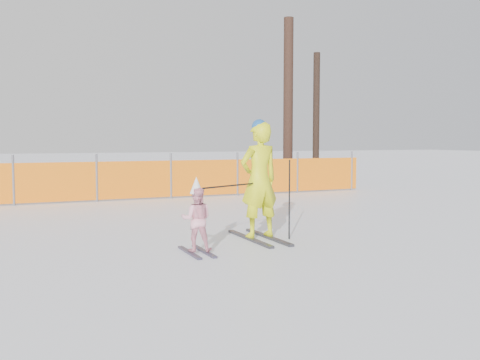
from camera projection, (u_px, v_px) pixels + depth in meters
name	position (u px, v px, depth m)	size (l,w,h in m)	color
ground	(254.00, 250.00, 7.85)	(120.00, 120.00, 0.00)	white
adult	(259.00, 180.00, 8.65)	(0.73, 1.58, 1.95)	black
child	(197.00, 218.00, 7.61)	(0.54, 0.90, 1.10)	black
ski_poles	(262.00, 193.00, 8.41)	(1.64, 0.53, 1.30)	black
safety_fence	(100.00, 180.00, 13.94)	(16.20, 0.06, 1.25)	#595960
tree_trunks	(297.00, 107.00, 19.13)	(1.71, 0.71, 5.87)	#321E16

